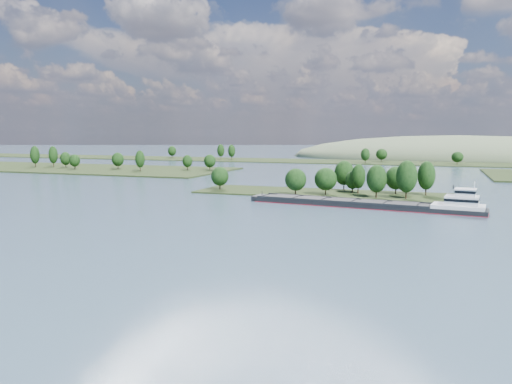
% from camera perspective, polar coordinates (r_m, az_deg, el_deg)
% --- Properties ---
extents(ground, '(1800.00, 1800.00, 0.00)m').
position_cam_1_polar(ground, '(142.73, 2.18, -2.99)').
color(ground, '#34445A').
rests_on(ground, ground).
extents(tree_island, '(100.00, 31.45, 15.14)m').
position_cam_1_polar(tree_island, '(197.43, 9.41, 0.90)').
color(tree_island, black).
rests_on(tree_island, ground).
extents(left_bank, '(300.00, 80.00, 16.17)m').
position_cam_1_polar(left_bank, '(386.11, -24.78, 2.70)').
color(left_bank, black).
rests_on(left_bank, ground).
extents(back_shoreline, '(900.00, 60.00, 14.71)m').
position_cam_1_polar(back_shoreline, '(416.06, 14.95, 3.30)').
color(back_shoreline, black).
rests_on(back_shoreline, ground).
extents(hill_west, '(320.00, 160.00, 44.00)m').
position_cam_1_polar(hill_west, '(514.89, 21.83, 3.60)').
color(hill_west, '#4D5D40').
rests_on(hill_west, ground).
extents(cargo_barge, '(77.48, 18.36, 10.40)m').
position_cam_1_polar(cargo_barge, '(166.52, 13.72, -1.32)').
color(cargo_barge, black).
rests_on(cargo_barge, ground).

